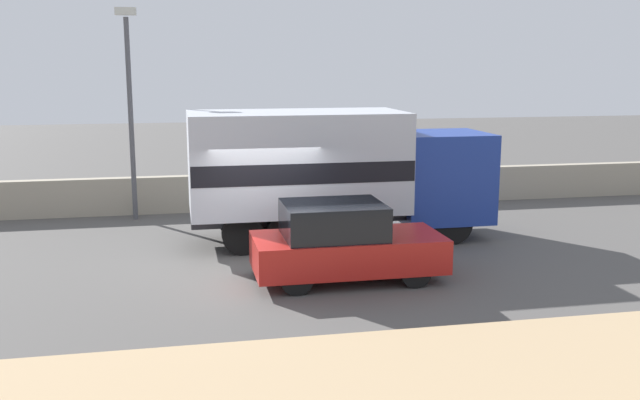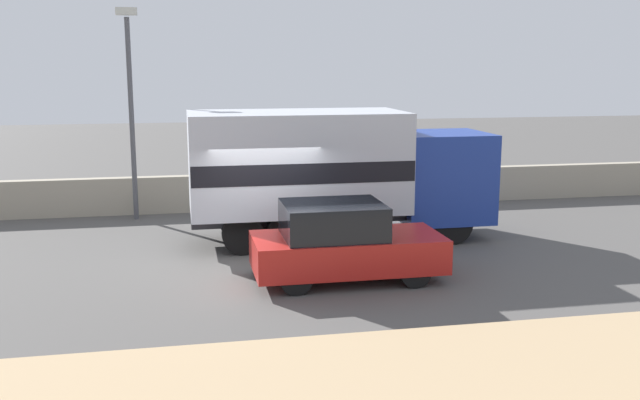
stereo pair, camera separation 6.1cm
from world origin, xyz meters
name	(u,v)px [view 2 (the right image)]	position (x,y,z in m)	size (l,w,h in m)	color
ground_plane	(273,270)	(0.00, 0.00, 0.00)	(80.00, 80.00, 0.00)	#514F4C
stone_wall_backdrop	(244,192)	(0.00, 6.57, 0.54)	(60.00, 0.35, 1.09)	#A39984
street_lamp	(131,97)	(-3.14, 5.85, 3.45)	(0.56, 0.28, 5.83)	#4C4C51
box_truck	(328,169)	(1.70, 2.32, 1.82)	(7.40, 2.56, 3.21)	navy
car_hatchback	(343,243)	(1.31, -0.95, 0.78)	(3.83, 1.76, 1.60)	#B21E19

